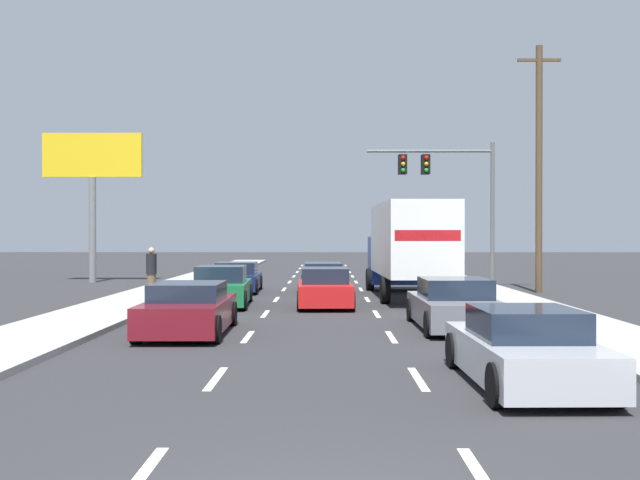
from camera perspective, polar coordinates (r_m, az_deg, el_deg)
ground_plane at (r=31.08m, az=0.18°, el=-4.05°), size 140.00×140.00×0.00m
sidewalk_right at (r=26.88m, az=14.43°, el=-4.62°), size 2.74×80.00×0.14m
sidewalk_left at (r=26.95m, az=-14.14°, el=-4.60°), size 2.74×80.00×0.14m
lane_markings at (r=29.84m, az=0.17°, el=-4.23°), size 3.54×57.00×0.01m
car_navy at (r=31.06m, az=-6.52°, el=-3.00°), size 2.05×4.10×1.26m
car_green at (r=25.01m, az=-7.72°, el=-3.74°), size 2.07×4.22×1.37m
car_maroon at (r=18.14m, az=-10.24°, el=-5.40°), size 2.02×4.37×1.25m
car_tan at (r=30.68m, az=0.23°, el=-3.02°), size 1.96×4.61×1.25m
car_red at (r=24.50m, az=0.37°, el=-3.85°), size 1.94×4.05×1.32m
box_truck at (r=28.11m, az=6.91°, el=-0.33°), size 2.77×9.38×3.58m
car_gray at (r=19.11m, az=10.45°, el=-5.09°), size 2.04×4.42×1.31m
car_silver at (r=12.28m, az=15.67°, el=-8.29°), size 1.93×4.22×1.25m
traffic_signal_mast at (r=35.98m, az=9.44°, el=4.78°), size 6.19×0.69×6.90m
utility_pole_mid at (r=31.86m, az=16.73°, el=5.56°), size 1.80×0.28×10.29m
roadside_billboard at (r=38.91m, az=-17.35°, el=5.04°), size 5.04×0.36×7.58m
pedestrian_near_corner at (r=27.46m, az=-13.03°, el=-2.46°), size 0.38×0.38×1.82m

